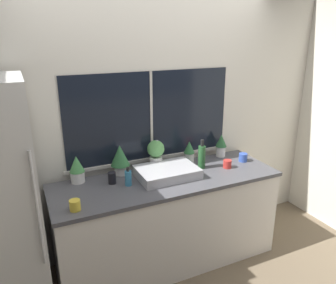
% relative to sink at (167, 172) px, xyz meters
% --- Properties ---
extents(ground_plane, '(14.00, 14.00, 0.00)m').
position_rel_sink_xyz_m(ground_plane, '(-0.01, -0.37, -0.93)').
color(ground_plane, brown).
extents(wall_back, '(8.00, 0.09, 2.70)m').
position_rel_sink_xyz_m(wall_back, '(-0.01, 0.37, 0.42)').
color(wall_back, silver).
rests_on(wall_back, ground_plane).
extents(wall_right, '(0.06, 7.00, 2.70)m').
position_rel_sink_xyz_m(wall_right, '(1.98, 1.13, 0.42)').
color(wall_right, silver).
rests_on(wall_right, ground_plane).
extents(counter, '(2.10, 0.70, 0.88)m').
position_rel_sink_xyz_m(counter, '(-0.01, -0.04, -0.49)').
color(counter, white).
rests_on(counter, ground_plane).
extents(sink, '(0.55, 0.45, 0.29)m').
position_rel_sink_xyz_m(sink, '(0.00, 0.00, 0.00)').
color(sink, '#ADADB2').
rests_on(sink, counter).
extents(potted_plant_far_left, '(0.13, 0.13, 0.25)m').
position_rel_sink_xyz_m(potted_plant_far_left, '(-0.77, 0.23, 0.08)').
color(potted_plant_far_left, white).
rests_on(potted_plant_far_left, counter).
extents(potted_plant_left, '(0.18, 0.18, 0.29)m').
position_rel_sink_xyz_m(potted_plant_left, '(-0.37, 0.23, 0.12)').
color(potted_plant_left, white).
rests_on(potted_plant_left, counter).
extents(potted_plant_center, '(0.17, 0.17, 0.28)m').
position_rel_sink_xyz_m(potted_plant_center, '(-0.01, 0.23, 0.12)').
color(potted_plant_center, white).
rests_on(potted_plant_center, counter).
extents(potted_plant_right, '(0.11, 0.11, 0.22)m').
position_rel_sink_xyz_m(potted_plant_right, '(0.36, 0.23, 0.07)').
color(potted_plant_right, white).
rests_on(potted_plant_right, counter).
extents(potted_plant_far_right, '(0.12, 0.12, 0.24)m').
position_rel_sink_xyz_m(potted_plant_far_right, '(0.74, 0.23, 0.09)').
color(potted_plant_far_right, white).
rests_on(potted_plant_far_right, counter).
extents(soap_bottle, '(0.06, 0.06, 0.17)m').
position_rel_sink_xyz_m(soap_bottle, '(-0.38, -0.02, 0.03)').
color(soap_bottle, teal).
rests_on(soap_bottle, counter).
extents(bottle_tall, '(0.07, 0.07, 0.29)m').
position_rel_sink_xyz_m(bottle_tall, '(0.39, 0.04, 0.08)').
color(bottle_tall, '#235128').
rests_on(bottle_tall, counter).
extents(mug_yellow, '(0.08, 0.08, 0.08)m').
position_rel_sink_xyz_m(mug_yellow, '(-0.88, -0.26, -0.00)').
color(mug_yellow, gold).
rests_on(mug_yellow, counter).
extents(mug_red, '(0.08, 0.08, 0.08)m').
position_rel_sink_xyz_m(mug_red, '(0.63, -0.07, -0.01)').
color(mug_red, '#B72D28').
rests_on(mug_red, counter).
extents(mug_black, '(0.07, 0.07, 0.10)m').
position_rel_sink_xyz_m(mug_black, '(-0.50, 0.07, 0.01)').
color(mug_black, black).
rests_on(mug_black, counter).
extents(mug_blue, '(0.09, 0.09, 0.08)m').
position_rel_sink_xyz_m(mug_blue, '(0.87, 0.01, -0.00)').
color(mug_blue, '#3351AD').
rests_on(mug_blue, counter).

